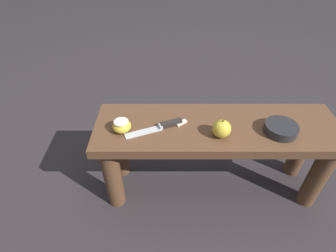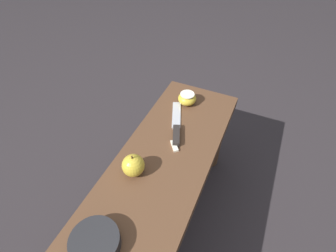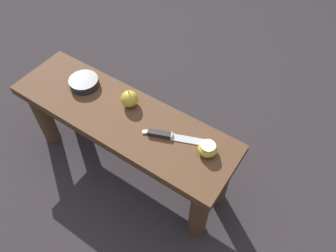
# 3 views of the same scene
# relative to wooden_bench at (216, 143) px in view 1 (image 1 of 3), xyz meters

# --- Properties ---
(ground_plane) EXTENTS (8.00, 8.00, 0.00)m
(ground_plane) POSITION_rel_wooden_bench_xyz_m (0.00, 0.00, -0.29)
(ground_plane) COLOR #2D282B
(wooden_bench) EXTENTS (1.01, 0.30, 0.39)m
(wooden_bench) POSITION_rel_wooden_bench_xyz_m (0.00, 0.00, 0.00)
(wooden_bench) COLOR brown
(wooden_bench) RESTS_ON ground_plane
(knife) EXTENTS (0.23, 0.11, 0.02)m
(knife) POSITION_rel_wooden_bench_xyz_m (-0.23, -0.02, 0.11)
(knife) COLOR #B7BABF
(knife) RESTS_ON wooden_bench
(apple_whole) EXTENTS (0.07, 0.07, 0.08)m
(apple_whole) POSITION_rel_wooden_bench_xyz_m (-0.00, -0.06, 0.14)
(apple_whole) COLOR gold
(apple_whole) RESTS_ON wooden_bench
(apple_cut) EXTENTS (0.07, 0.07, 0.05)m
(apple_cut) POSITION_rel_wooden_bench_xyz_m (-0.39, -0.03, 0.12)
(apple_cut) COLOR gold
(apple_cut) RESTS_ON wooden_bench
(apple_slice_near_knife) EXTENTS (0.05, 0.04, 0.01)m
(apple_slice_near_knife) POSITION_rel_wooden_bench_xyz_m (-0.15, 0.01, 0.10)
(apple_slice_near_knife) COLOR white
(apple_slice_near_knife) RESTS_ON wooden_bench
(bowl) EXTENTS (0.13, 0.13, 0.04)m
(bowl) POSITION_rel_wooden_bench_xyz_m (0.24, -0.04, 0.12)
(bowl) COLOR #232326
(bowl) RESTS_ON wooden_bench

